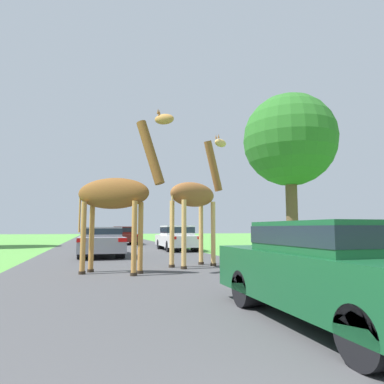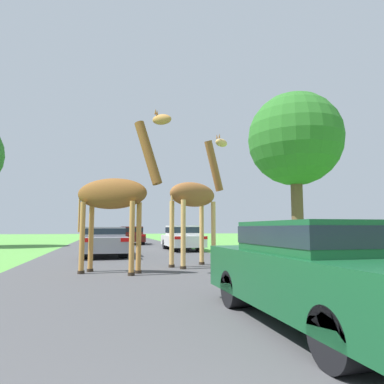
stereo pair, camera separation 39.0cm
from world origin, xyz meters
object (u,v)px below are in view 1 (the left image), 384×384
(car_queue_left, at_px, (101,240))
(car_far_ahead, at_px, (124,235))
(giraffe_companion, at_px, (118,193))
(car_lead_maroon, at_px, (344,269))
(car_queue_right, at_px, (177,237))
(giraffe_near_road, at_px, (196,196))
(tree_left_edge, at_px, (290,141))

(car_queue_left, xyz_separation_m, car_far_ahead, (1.99, 11.60, 0.03))
(giraffe_companion, bearing_deg, car_far_ahead, -157.38)
(car_lead_maroon, relative_size, car_queue_right, 0.94)
(giraffe_near_road, bearing_deg, giraffe_companion, -91.44)
(giraffe_companion, bearing_deg, car_lead_maroon, 51.88)
(car_queue_right, height_order, car_far_ahead, car_queue_right)
(giraffe_companion, distance_m, tree_left_edge, 12.36)
(giraffe_near_road, distance_m, car_queue_right, 8.70)
(car_queue_left, height_order, car_far_ahead, car_far_ahead)
(tree_left_edge, bearing_deg, car_lead_maroon, -119.58)
(giraffe_companion, bearing_deg, tree_left_edge, 151.94)
(car_queue_right, height_order, car_queue_left, car_queue_right)
(giraffe_near_road, relative_size, car_queue_right, 1.03)
(giraffe_near_road, xyz_separation_m, giraffe_companion, (-2.68, -1.24, -0.09))
(giraffe_near_road, height_order, car_queue_right, giraffe_near_road)
(giraffe_near_road, xyz_separation_m, car_lead_maroon, (-0.04, -7.18, -1.63))
(car_lead_maroon, xyz_separation_m, tree_left_edge, (7.10, 12.51, 5.40))
(car_queue_right, xyz_separation_m, car_far_ahead, (-2.34, 8.39, -0.01))
(tree_left_edge, bearing_deg, giraffe_companion, -146.00)
(giraffe_companion, xyz_separation_m, car_lead_maroon, (2.64, -5.94, -1.54))
(car_queue_left, bearing_deg, car_queue_right, 36.59)
(car_lead_maroon, height_order, tree_left_edge, tree_left_edge)
(giraffe_companion, relative_size, car_far_ahead, 1.04)
(car_lead_maroon, height_order, car_queue_left, car_lead_maroon)
(giraffe_companion, distance_m, car_queue_right, 10.60)
(car_lead_maroon, relative_size, car_queue_left, 0.92)
(car_queue_right, bearing_deg, tree_left_edge, -28.62)
(giraffe_near_road, distance_m, tree_left_edge, 9.61)
(giraffe_companion, height_order, car_far_ahead, giraffe_companion)
(car_lead_maroon, distance_m, car_queue_right, 15.68)
(car_queue_right, distance_m, tree_left_edge, 8.44)
(giraffe_near_road, height_order, car_lead_maroon, giraffe_near_road)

